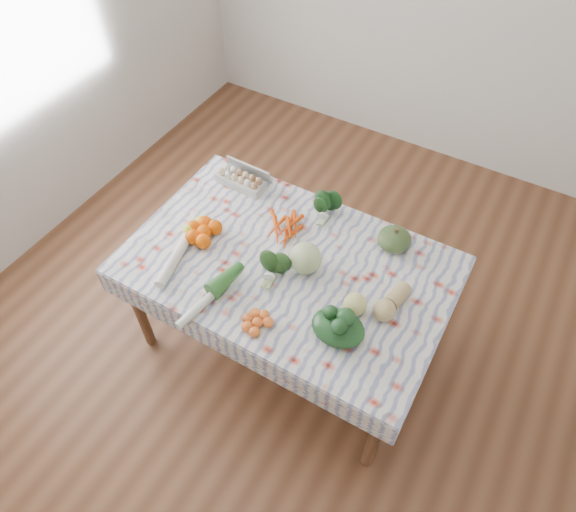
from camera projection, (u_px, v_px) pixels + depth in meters
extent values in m
plane|color=brown|center=(288.00, 339.00, 3.23)|extent=(4.50, 4.50, 0.00)
cube|color=brown|center=(288.00, 267.00, 2.67)|extent=(1.60, 1.00, 0.04)
cylinder|color=brown|center=(139.00, 309.00, 2.95)|extent=(0.06, 0.06, 0.71)
cylinder|color=brown|center=(375.00, 437.00, 2.48)|extent=(0.06, 0.06, 0.71)
cylinder|color=brown|center=(225.00, 214.00, 3.44)|extent=(0.06, 0.06, 0.71)
cylinder|color=brown|center=(437.00, 306.00, 2.97)|extent=(0.06, 0.06, 0.71)
cube|color=silver|center=(288.00, 264.00, 2.65)|extent=(1.66, 1.06, 0.01)
cube|color=#B3B3AD|center=(241.00, 180.00, 3.00)|extent=(0.30, 0.13, 0.08)
cube|color=#E04509|center=(285.00, 228.00, 2.78)|extent=(0.26, 0.25, 0.04)
ellipsoid|color=#133A14|center=(325.00, 208.00, 2.82)|extent=(0.16, 0.15, 0.12)
ellipsoid|color=#3D572A|center=(394.00, 239.00, 2.68)|extent=(0.21, 0.21, 0.12)
sphere|color=#AEC080|center=(305.00, 258.00, 2.56)|extent=(0.20, 0.20, 0.17)
ellipsoid|color=tan|center=(392.00, 301.00, 2.43)|extent=(0.15, 0.25, 0.11)
cube|color=#FF5B03|center=(204.00, 232.00, 2.73)|extent=(0.27, 0.27, 0.09)
ellipsoid|color=#214719|center=(272.00, 268.00, 2.56)|extent=(0.18, 0.18, 0.11)
cube|color=orange|center=(257.00, 322.00, 2.39)|extent=(0.23, 0.23, 0.05)
sphere|color=#D4D374|center=(355.00, 304.00, 2.41)|extent=(0.13, 0.13, 0.11)
ellipsoid|color=#133517|center=(338.00, 328.00, 2.33)|extent=(0.28, 0.24, 0.11)
cylinder|color=silver|center=(175.00, 258.00, 2.63)|extent=(0.14, 0.39, 0.05)
cylinder|color=beige|center=(210.00, 297.00, 2.48)|extent=(0.11, 0.43, 0.05)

